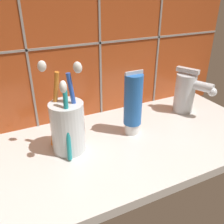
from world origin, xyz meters
The scene contains 5 objects.
sink_counter centered at (0.00, 0.00, 1.00)cm, with size 69.43×32.12×2.00cm, color silver.
tile_wall_backsplash centered at (0.01, 16.31, 27.62)cm, with size 79.43×1.72×55.22cm.
toothbrush_cup centered at (-11.44, 2.61, 7.90)cm, with size 8.09×9.35×19.26cm.
toothpaste_tube centered at (4.02, 2.66, 9.60)cm, with size 4.36×4.15×15.31cm.
sink_faucet centered at (22.81, 5.89, 7.93)cm, with size 6.89×10.66×12.31cm.
Camera 1 is at (-22.58, -41.20, 33.74)cm, focal length 40.00 mm.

